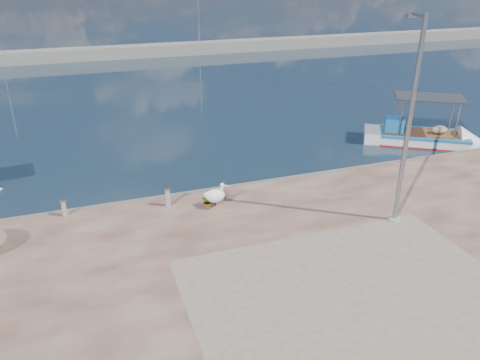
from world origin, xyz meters
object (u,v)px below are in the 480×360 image
boat_right (421,139)px  bollard_near (168,196)px  pelican (216,195)px  lamp_post (407,132)px

boat_right → bollard_near: size_ratio=8.51×
pelican → lamp_post: (5.70, -3.09, 2.84)m
lamp_post → boat_right: bearing=45.7°
boat_right → pelican: boat_right is taller
boat_right → pelican: bearing=-129.1°
boat_right → bollard_near: 15.05m
pelican → boat_right: bearing=41.4°
pelican → lamp_post: 7.08m
pelican → bollard_near: 1.80m
lamp_post → pelican: bearing=151.5°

